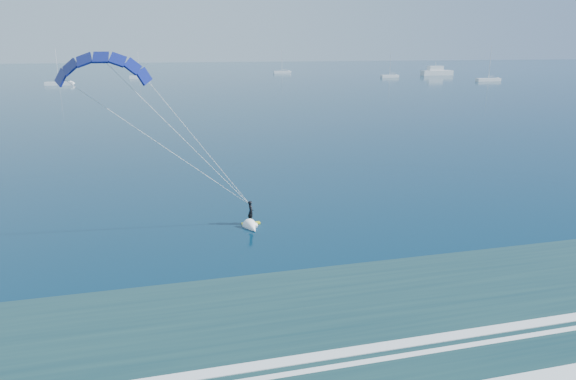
% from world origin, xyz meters
% --- Properties ---
extents(kitesurfer_rig, '(15.19, 3.94, 14.59)m').
position_xyz_m(kitesurfer_rig, '(-11.33, 27.40, 7.80)').
color(kitesurfer_rig, '#CACB17').
rests_on(kitesurfer_rig, ground).
extents(motor_yacht, '(15.61, 4.16, 6.37)m').
position_xyz_m(motor_yacht, '(120.97, 218.32, 1.70)').
color(motor_yacht, white).
rests_on(motor_yacht, ground).
extents(sailboat_0, '(9.59, 2.40, 13.05)m').
position_xyz_m(sailboat_0, '(-45.69, 193.98, 0.69)').
color(sailboat_0, white).
rests_on(sailboat_0, ground).
extents(sailboat_1, '(8.35, 2.40, 11.30)m').
position_xyz_m(sailboat_1, '(-18.21, 227.27, 0.68)').
color(sailboat_1, white).
rests_on(sailboat_1, ground).
extents(sailboat_2, '(8.69, 2.40, 11.82)m').
position_xyz_m(sailboat_2, '(52.47, 253.87, 0.68)').
color(sailboat_2, white).
rests_on(sailboat_2, ground).
extents(sailboat_3, '(8.09, 2.40, 11.13)m').
position_xyz_m(sailboat_3, '(90.43, 205.95, 0.68)').
color(sailboat_3, white).
rests_on(sailboat_3, ground).
extents(sailboat_4, '(10.40, 2.40, 13.86)m').
position_xyz_m(sailboat_4, '(118.54, 173.86, 0.70)').
color(sailboat_4, white).
rests_on(sailboat_4, ground).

